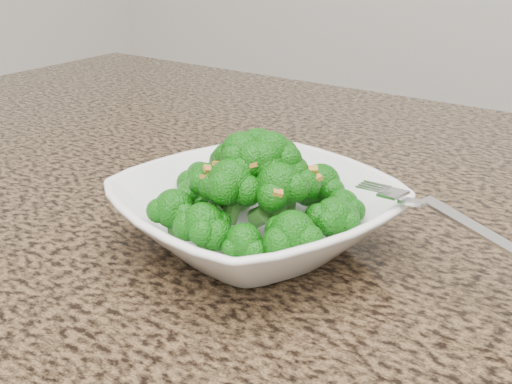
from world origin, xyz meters
The scene contains 5 objects.
granite_counter centered at (0.00, 0.30, 0.89)m, with size 1.64×1.04×0.03m, color brown.
bowl centered at (-0.04, 0.25, 0.93)m, with size 0.23×0.23×0.06m, color white.
broccoli_pile centered at (-0.04, 0.25, 0.99)m, with size 0.20×0.20×0.07m, color #11640B, non-canonical shape.
garlic_topping centered at (-0.04, 0.25, 1.03)m, with size 0.12×0.12×0.01m, color #B87B2C, non-canonical shape.
fork centered at (0.10, 0.28, 0.96)m, with size 0.17×0.03×0.01m, color silver, non-canonical shape.
Camera 1 is at (0.25, -0.16, 1.16)m, focal length 45.00 mm.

